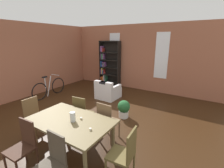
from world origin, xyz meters
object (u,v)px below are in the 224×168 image
vase_on_table (73,117)px  dining_chair_head_right (125,153)px  dining_chair_far_left (82,112)px  potted_plant_by_shelf (124,108)px  dining_chair_head_left (35,116)px  dining_table (70,124)px  dining_chair_near_left (23,145)px  bicycle_second (49,88)px  dining_chair_near_right (52,162)px  dining_chair_far_right (107,120)px  bookshelf_tall (109,64)px  armchair_white (108,92)px

vase_on_table → dining_chair_head_right: (1.13, 0.01, -0.34)m
dining_chair_far_left → potted_plant_by_shelf: dining_chair_far_left is taller
dining_chair_head_left → potted_plant_by_shelf: dining_chair_head_left is taller
dining_table → potted_plant_by_shelf: (0.18, 1.95, -0.39)m
dining_table → dining_chair_near_left: dining_chair_near_left is taller
bicycle_second → potted_plant_by_shelf: bicycle_second is taller
bicycle_second → dining_chair_near_right: bearing=-36.2°
dining_chair_far_right → dining_chair_near_right: size_ratio=1.00×
vase_on_table → dining_chair_head_left: (-1.30, -0.00, -0.34)m
dining_chair_head_left → dining_chair_near_left: bearing=-41.7°
dining_chair_far_left → bookshelf_tall: bookshelf_tall is taller
dining_table → dining_chair_head_right: size_ratio=1.77×
dining_chair_head_left → dining_chair_near_right: same height
vase_on_table → bicycle_second: 3.96m
vase_on_table → bookshelf_tall: bearing=115.5°
bicycle_second → dining_chair_head_left: bearing=-43.1°
dining_table → dining_chair_near_left: bearing=-117.2°
dining_table → armchair_white: (-1.12, 3.03, -0.40)m
vase_on_table → bookshelf_tall: size_ratio=0.09×
bicycle_second → dining_chair_far_left: bearing=-22.5°
vase_on_table → dining_chair_near_left: bearing=-122.2°
dining_chair_far_left → dining_chair_far_right: bearing=-0.0°
dining_chair_near_right → bookshelf_tall: 5.98m
dining_chair_far_right → dining_chair_near_left: 1.67m
dining_chair_near_right → bookshelf_tall: bearing=115.0°
bookshelf_tall → armchair_white: bookshelf_tall is taller
dining_chair_head_left → bicycle_second: 2.88m
dining_chair_near_right → potted_plant_by_shelf: bearing=94.3°
dining_table → bookshelf_tall: (-2.13, 4.65, 0.41)m
dining_table → dining_chair_head_left: size_ratio=1.77×
armchair_white → dining_chair_head_left: bearing=-91.7°
dining_table → bookshelf_tall: 5.13m
dining_chair_head_left → bookshelf_tall: bearing=101.1°
dining_table → dining_chair_near_right: (0.38, -0.74, -0.16)m
dining_chair_head_right → armchair_white: 3.83m
vase_on_table → dining_chair_near_left: 0.94m
bicycle_second → dining_table: bearing=-30.7°
armchair_white → potted_plant_by_shelf: 1.69m
dining_chair_head_right → dining_chair_near_left: (-1.60, -0.75, 0.00)m
dining_chair_near_right → dining_table: bearing=117.1°
bookshelf_tall → potted_plant_by_shelf: size_ratio=4.16×
dining_table → bicycle_second: (-3.32, 1.97, -0.33)m
dining_chair_head_left → potted_plant_by_shelf: 2.41m
dining_table → potted_plant_by_shelf: bearing=84.9°
dining_chair_head_left → bookshelf_tall: bookshelf_tall is taller
armchair_white → potted_plant_by_shelf: size_ratio=1.53×
dining_chair_head_left → vase_on_table: bearing=0.1°
dining_chair_near_left → armchair_white: size_ratio=1.16×
dining_table → dining_chair_far_right: (0.38, 0.74, -0.16)m
vase_on_table → dining_chair_far_right: same height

